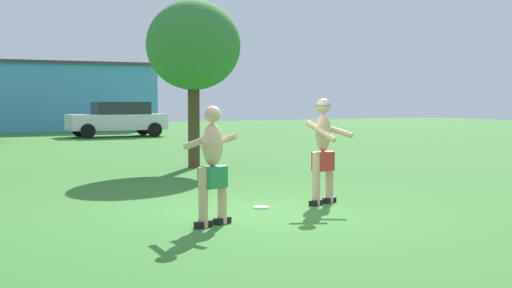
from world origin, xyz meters
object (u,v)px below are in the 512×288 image
at_px(player_with_cap, 323,146).
at_px(player_in_green, 212,163).
at_px(frisbee, 261,207).
at_px(car_white_near_post, 118,118).
at_px(tree_left_field, 193,46).

distance_m(player_with_cap, player_in_green, 2.61).
height_order(player_with_cap, frisbee, player_with_cap).
distance_m(player_in_green, frisbee, 1.89).
relative_size(player_with_cap, player_in_green, 1.07).
bearing_deg(frisbee, car_white_near_post, 78.34).
bearing_deg(player_in_green, frisbee, 37.96).
height_order(player_with_cap, car_white_near_post, player_with_cap).
distance_m(frisbee, car_white_near_post, 21.90).
height_order(player_in_green, tree_left_field, tree_left_field).
bearing_deg(player_with_cap, tree_left_field, 84.56).
distance_m(player_with_cap, frisbee, 1.46).
xyz_separation_m(player_with_cap, tree_left_field, (0.64, 6.77, 2.07)).
relative_size(player_with_cap, car_white_near_post, 0.40).
height_order(frisbee, tree_left_field, tree_left_field).
bearing_deg(car_white_near_post, frisbee, -101.66).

